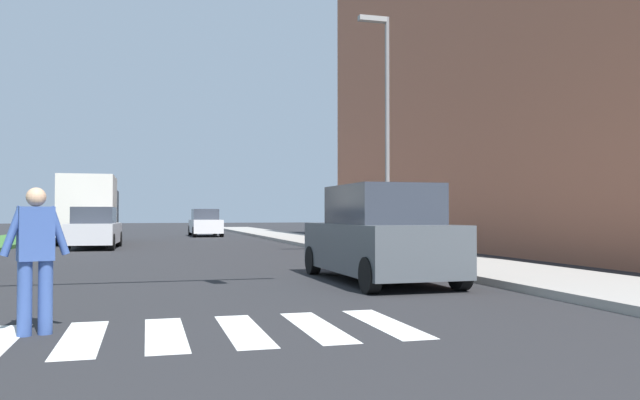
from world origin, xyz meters
TOP-DOWN VIEW (x-y plane):
  - ground_plane at (0.00, 30.00)m, footprint 140.00×140.00m
  - crosswalk at (0.00, 7.68)m, footprint 5.85×2.20m
  - apartment_block_right at (17.75, 22.00)m, footprint 13.53×29.46m
  - sidewalk_right at (7.63, 28.00)m, footprint 3.00×64.00m
  - street_lamp_right at (7.04, 18.78)m, footprint 1.02×0.24m
  - pedestrian_performer at (-1.44, 8.02)m, footprint 0.74×0.34m
  - suv_crossing at (4.38, 12.31)m, footprint 2.01×4.62m
  - sedan_midblock at (-2.21, 26.77)m, footprint 1.98×4.14m
  - sedan_distant at (3.33, 39.93)m, footprint 1.83×4.46m
  - truck_box_delivery at (-2.76, 31.42)m, footprint 2.40×6.20m

SIDE VIEW (x-z plane):
  - ground_plane at x=0.00m, z-range 0.00..0.00m
  - crosswalk at x=0.00m, z-range 0.00..0.01m
  - sidewalk_right at x=7.63m, z-range 0.00..0.15m
  - sedan_midblock at x=-2.21m, z-range -0.06..1.60m
  - sedan_distant at x=3.33m, z-range -0.06..1.63m
  - suv_crossing at x=4.38m, z-range -0.05..1.92m
  - pedestrian_performer at x=-1.44m, z-range 0.09..1.78m
  - truck_box_delivery at x=-2.76m, z-range 0.08..3.18m
  - street_lamp_right at x=7.04m, z-range 0.84..8.34m
  - apartment_block_right at x=17.75m, z-range 0.00..14.83m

